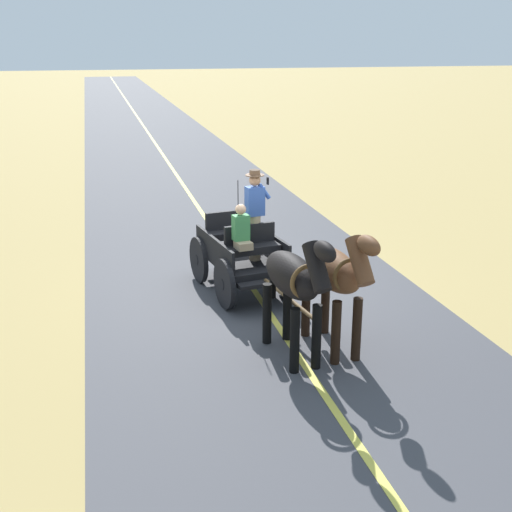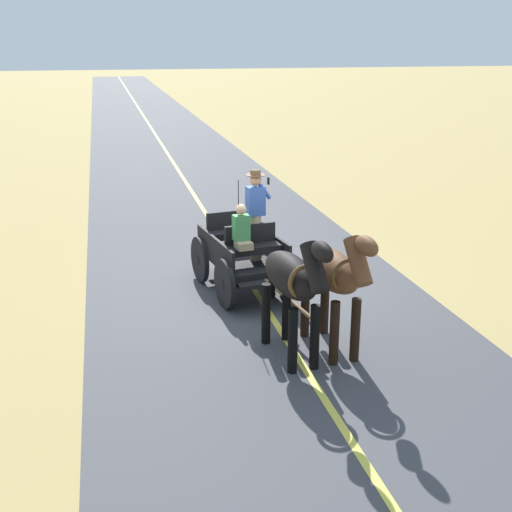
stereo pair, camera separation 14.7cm
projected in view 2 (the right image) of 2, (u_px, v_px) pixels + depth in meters
ground_plane at (255, 290)px, 13.27m from camera, size 200.00×200.00×0.00m
road_surface at (255, 290)px, 13.27m from camera, size 6.65×160.00×0.01m
road_centre_stripe at (255, 290)px, 13.27m from camera, size 0.12×160.00×0.00m
horse_drawn_carriage at (244, 252)px, 13.00m from camera, size 1.77×4.51×2.50m
horse_near_side at (334, 274)px, 10.30m from camera, size 0.74×2.14×2.21m
horse_off_side at (293, 280)px, 10.05m from camera, size 0.76×2.15×2.21m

